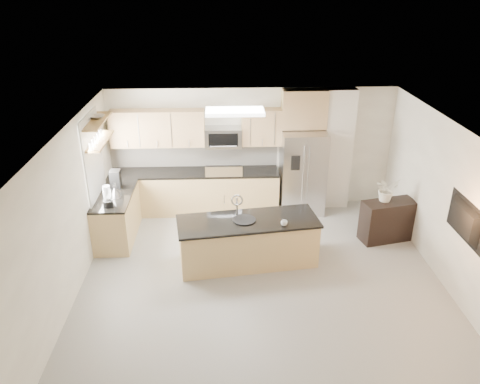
{
  "coord_description": "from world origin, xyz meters",
  "views": [
    {
      "loc": [
        -0.63,
        -6.2,
        4.67
      ],
      "look_at": [
        -0.32,
        1.3,
        1.18
      ],
      "focal_mm": 35.0,
      "sensor_mm": 36.0,
      "label": 1
    }
  ],
  "objects_px": {
    "refrigerator": "(302,172)",
    "blender": "(107,198)",
    "cup": "(284,223)",
    "television": "(461,220)",
    "credenza": "(387,221)",
    "flower_vase": "(387,184)",
    "platter": "(244,220)",
    "coffee_maker": "(116,180)",
    "range": "(224,190)",
    "island": "(248,241)",
    "bowl": "(97,117)",
    "microwave": "(223,137)",
    "kettle": "(115,192)"
  },
  "relations": [
    {
      "from": "microwave",
      "to": "island",
      "type": "bearing_deg",
      "value": -79.71
    },
    {
      "from": "flower_vase",
      "to": "range",
      "type": "bearing_deg",
      "value": 156.93
    },
    {
      "from": "range",
      "to": "platter",
      "type": "xyz_separation_m",
      "value": [
        0.33,
        -2.05,
        0.38
      ]
    },
    {
      "from": "blender",
      "to": "refrigerator",
      "type": "bearing_deg",
      "value": 22.28
    },
    {
      "from": "microwave",
      "to": "coffee_maker",
      "type": "xyz_separation_m",
      "value": [
        -2.1,
        -0.87,
        -0.54
      ]
    },
    {
      "from": "range",
      "to": "credenza",
      "type": "bearing_deg",
      "value": -23.51
    },
    {
      "from": "range",
      "to": "microwave",
      "type": "bearing_deg",
      "value": 90.0
    },
    {
      "from": "island",
      "to": "range",
      "type": "bearing_deg",
      "value": 93.07
    },
    {
      "from": "cup",
      "to": "platter",
      "type": "bearing_deg",
      "value": 162.67
    },
    {
      "from": "kettle",
      "to": "coffee_maker",
      "type": "distance_m",
      "value": 0.47
    },
    {
      "from": "credenza",
      "to": "microwave",
      "type": "bearing_deg",
      "value": 141.59
    },
    {
      "from": "television",
      "to": "range",
      "type": "bearing_deg",
      "value": 48.36
    },
    {
      "from": "platter",
      "to": "kettle",
      "type": "distance_m",
      "value": 2.51
    },
    {
      "from": "cup",
      "to": "refrigerator",
      "type": "bearing_deg",
      "value": 73.19
    },
    {
      "from": "credenza",
      "to": "blender",
      "type": "height_order",
      "value": "blender"
    },
    {
      "from": "microwave",
      "to": "bowl",
      "type": "xyz_separation_m",
      "value": [
        -2.25,
        -1.01,
        0.75
      ]
    },
    {
      "from": "range",
      "to": "cup",
      "type": "distance_m",
      "value": 2.5
    },
    {
      "from": "kettle",
      "to": "bowl",
      "type": "xyz_separation_m",
      "value": [
        -0.23,
        0.32,
        1.35
      ]
    },
    {
      "from": "refrigerator",
      "to": "blender",
      "type": "relative_size",
      "value": 4.41
    },
    {
      "from": "island",
      "to": "bowl",
      "type": "xyz_separation_m",
      "value": [
        -2.64,
        1.16,
        1.95
      ]
    },
    {
      "from": "island",
      "to": "blender",
      "type": "relative_size",
      "value": 6.26
    },
    {
      "from": "kettle",
      "to": "bowl",
      "type": "distance_m",
      "value": 1.41
    },
    {
      "from": "credenza",
      "to": "bowl",
      "type": "bearing_deg",
      "value": 161.97
    },
    {
      "from": "refrigerator",
      "to": "television",
      "type": "xyz_separation_m",
      "value": [
        1.85,
        -3.07,
        0.46
      ]
    },
    {
      "from": "range",
      "to": "coffee_maker",
      "type": "height_order",
      "value": "coffee_maker"
    },
    {
      "from": "microwave",
      "to": "kettle",
      "type": "bearing_deg",
      "value": -146.73
    },
    {
      "from": "range",
      "to": "refrigerator",
      "type": "relative_size",
      "value": 0.64
    },
    {
      "from": "range",
      "to": "blender",
      "type": "height_order",
      "value": "blender"
    },
    {
      "from": "cup",
      "to": "television",
      "type": "height_order",
      "value": "television"
    },
    {
      "from": "range",
      "to": "blender",
      "type": "distance_m",
      "value": 2.68
    },
    {
      "from": "refrigerator",
      "to": "island",
      "type": "bearing_deg",
      "value": -122.32
    },
    {
      "from": "range",
      "to": "island",
      "type": "distance_m",
      "value": 2.08
    },
    {
      "from": "blender",
      "to": "coffee_maker",
      "type": "xyz_separation_m",
      "value": [
        -0.02,
        0.83,
        -0.01
      ]
    },
    {
      "from": "cup",
      "to": "flower_vase",
      "type": "bearing_deg",
      "value": 25.26
    },
    {
      "from": "bowl",
      "to": "microwave",
      "type": "bearing_deg",
      "value": 24.15
    },
    {
      "from": "refrigerator",
      "to": "flower_vase",
      "type": "height_order",
      "value": "refrigerator"
    },
    {
      "from": "kettle",
      "to": "television",
      "type": "distance_m",
      "value": 5.87
    },
    {
      "from": "microwave",
      "to": "bowl",
      "type": "height_order",
      "value": "bowl"
    },
    {
      "from": "microwave",
      "to": "refrigerator",
      "type": "bearing_deg",
      "value": -5.86
    },
    {
      "from": "cup",
      "to": "television",
      "type": "distance_m",
      "value": 2.7
    },
    {
      "from": "platter",
      "to": "coffee_maker",
      "type": "xyz_separation_m",
      "value": [
        -2.43,
        1.3,
        0.24
      ]
    },
    {
      "from": "credenza",
      "to": "television",
      "type": "xyz_separation_m",
      "value": [
        0.39,
        -1.76,
        0.95
      ]
    },
    {
      "from": "island",
      "to": "television",
      "type": "xyz_separation_m",
      "value": [
        3.12,
        -1.07,
        0.93
      ]
    },
    {
      "from": "island",
      "to": "television",
      "type": "height_order",
      "value": "television"
    },
    {
      "from": "kettle",
      "to": "credenza",
      "type": "bearing_deg",
      "value": -1.69
    },
    {
      "from": "platter",
      "to": "television",
      "type": "xyz_separation_m",
      "value": [
        3.18,
        -1.07,
        0.5
      ]
    },
    {
      "from": "microwave",
      "to": "refrigerator",
      "type": "height_order",
      "value": "microwave"
    },
    {
      "from": "credenza",
      "to": "flower_vase",
      "type": "bearing_deg",
      "value": 129.24
    },
    {
      "from": "television",
      "to": "bowl",
      "type": "bearing_deg",
      "value": 68.79
    },
    {
      "from": "platter",
      "to": "island",
      "type": "bearing_deg",
      "value": 3.77
    }
  ]
}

